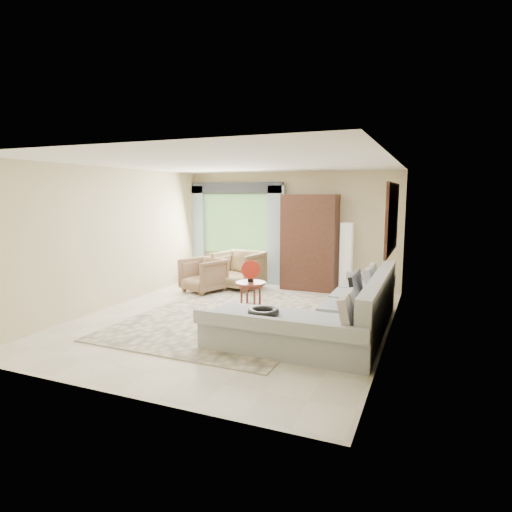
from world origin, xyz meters
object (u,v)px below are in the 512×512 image
at_px(sectional_sofa, 337,317).
at_px(tv_screen, 357,289).
at_px(armoire, 310,242).
at_px(armchair_right, 239,270).
at_px(coffee_table, 251,296).
at_px(potted_plant, 198,271).
at_px(armchair_left, 203,275).
at_px(floor_lamp, 346,258).

relative_size(sectional_sofa, tv_screen, 4.68).
bearing_deg(sectional_sofa, armoire, 113.06).
bearing_deg(armchair_right, coffee_table, -50.16).
bearing_deg(potted_plant, sectional_sofa, -33.51).
distance_m(coffee_table, armchair_left, 1.88).
xyz_separation_m(potted_plant, armoire, (2.63, 0.34, 0.77)).
bearing_deg(armchair_left, armchair_right, 65.18).
relative_size(armchair_left, armchair_right, 0.87).
bearing_deg(armoire, armchair_left, -150.67).
xyz_separation_m(tv_screen, armoire, (-1.50, 2.82, 0.33)).
bearing_deg(coffee_table, sectional_sofa, -22.43).
bearing_deg(armchair_right, floor_lamp, 24.55).
height_order(armchair_left, armchair_right, armchair_right).
distance_m(tv_screen, coffee_table, 2.12).
xyz_separation_m(sectional_sofa, armoire, (-1.23, 2.90, 0.77)).
distance_m(potted_plant, armoire, 2.77).
xyz_separation_m(sectional_sofa, potted_plant, (-3.87, 2.56, -0.00)).
bearing_deg(potted_plant, armchair_right, -10.91).
distance_m(coffee_table, floor_lamp, 2.63).
relative_size(coffee_table, armchair_right, 0.58).
distance_m(tv_screen, armchair_left, 3.93).
bearing_deg(tv_screen, sectional_sofa, -164.43).
distance_m(armchair_right, armoire, 1.68).
height_order(coffee_table, armchair_right, armchair_right).
relative_size(tv_screen, potted_plant, 1.32).
height_order(tv_screen, armchair_right, tv_screen).
distance_m(coffee_table, armchair_right, 1.90).
relative_size(sectional_sofa, armchair_left, 4.28).
bearing_deg(floor_lamp, coffee_table, -119.57).
bearing_deg(floor_lamp, armoire, -175.71).
distance_m(potted_plant, floor_lamp, 3.49).
bearing_deg(coffee_table, potted_plant, 139.31).
height_order(tv_screen, floor_lamp, floor_lamp).
height_order(sectional_sofa, floor_lamp, floor_lamp).
distance_m(sectional_sofa, floor_lamp, 3.03).
distance_m(sectional_sofa, armoire, 3.24).
distance_m(tv_screen, floor_lamp, 2.97).
xyz_separation_m(coffee_table, armchair_left, (-1.57, 1.04, 0.08)).
height_order(armchair_left, potted_plant, armchair_left).
bearing_deg(armchair_left, tv_screen, -4.54).
xyz_separation_m(armchair_right, potted_plant, (-1.19, 0.23, -0.14)).
relative_size(armchair_left, armoire, 0.39).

